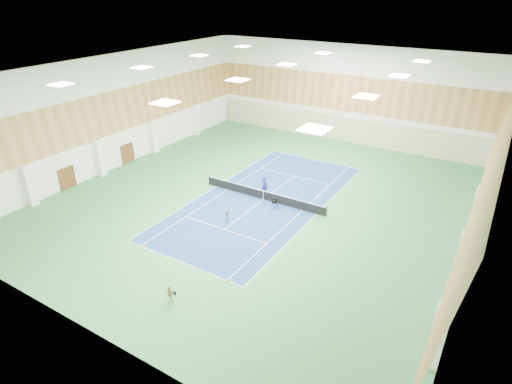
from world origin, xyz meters
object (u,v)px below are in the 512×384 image
(child_apron, at_px, (170,294))
(ball_cart, at_px, (275,204))
(coach, at_px, (265,185))
(tennis_net, at_px, (263,194))
(child_court, at_px, (227,216))

(child_apron, distance_m, ball_cart, 14.69)
(coach, bearing_deg, tennis_net, 123.83)
(coach, bearing_deg, ball_cart, 144.61)
(child_court, xyz_separation_m, ball_cart, (2.20, 4.40, -0.18))
(tennis_net, xyz_separation_m, child_apron, (2.28, -15.60, 0.08))
(tennis_net, bearing_deg, ball_cart, -27.92)
(tennis_net, height_order, coach, coach)
(tennis_net, distance_m, coach, 1.46)
(child_court, xyz_separation_m, child_apron, (2.74, -10.28, 0.04))
(tennis_net, distance_m, child_apron, 15.77)
(child_court, bearing_deg, ball_cart, 68.22)
(tennis_net, distance_m, child_court, 5.35)
(coach, xyz_separation_m, child_apron, (2.91, -16.88, -0.23))
(ball_cart, bearing_deg, tennis_net, 132.71)
(tennis_net, distance_m, ball_cart, 1.97)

